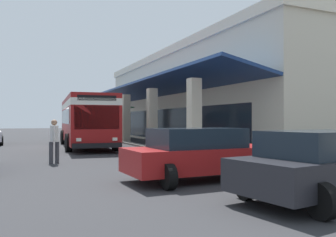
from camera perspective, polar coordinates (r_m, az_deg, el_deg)
name	(u,v)px	position (r m, az deg, el deg)	size (l,w,h in m)	color
ground	(172,144)	(25.92, 0.60, -4.08)	(120.00, 120.00, 0.00)	#2D2D30
curb_strip	(122,142)	(27.38, -7.50, -3.75)	(34.09, 0.50, 0.12)	#9E998E
plaza_building	(228,98)	(31.43, 9.68, 3.28)	(28.71, 16.21, 7.34)	beige
transit_bus	(86,118)	(23.42, -13.19, 0.07)	(11.37, 3.41, 3.34)	maroon
parked_sedan_charcoal	(326,165)	(8.25, 24.27, -6.81)	(2.84, 4.61, 1.47)	#232328
parked_sedan_red	(201,154)	(10.06, 5.37, -5.67)	(2.54, 4.46, 1.47)	maroon
pedestrian	(54,139)	(14.58, -17.95, -3.12)	(0.70, 0.40, 1.73)	#38383D
potted_palm	(124,132)	(31.21, -7.17, -2.20)	(2.03, 1.77, 2.96)	brown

